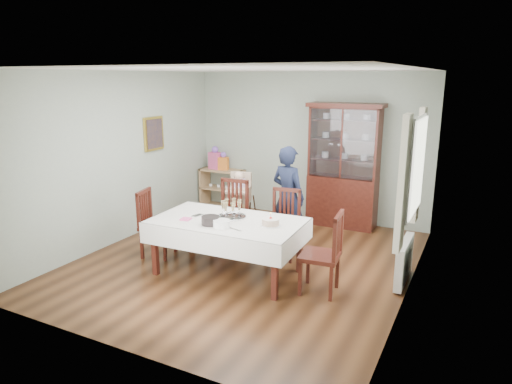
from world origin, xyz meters
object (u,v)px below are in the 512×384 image
Objects in this scene: dining_table at (228,247)px; china_cabinet at (344,164)px; woman at (288,197)px; chair_end_left at (157,236)px; high_chair at (239,209)px; sideboard at (222,188)px; chair_end_right at (321,269)px; gift_bag_pink at (215,159)px; champagne_tray at (232,212)px; chair_far_right at (283,237)px; gift_bag_orange at (223,162)px; chair_far_left at (230,229)px; birthday_cake at (271,222)px.

dining_table is 0.94× the size of china_cabinet.
dining_table is at bearing 92.68° from woman.
chair_end_left is 1.56m from high_chair.
dining_table is at bearing -79.49° from high_chair.
chair_end_right reaches higher than sideboard.
high_chair is (-1.97, 1.48, 0.11)m from chair_end_right.
gift_bag_pink is (-1.21, 1.21, 0.58)m from high_chair.
chair_end_right is 2.25× the size of gift_bag_pink.
high_chair is at bearing 115.20° from champagne_tray.
china_cabinet is 1.48m from woman.
champagne_tray reaches higher than sideboard.
gift_bag_pink is at bearing 125.71° from champagne_tray.
gift_bag_pink is (-2.29, 1.83, 0.71)m from chair_far_right.
chair_end_right reaches higher than champagne_tray.
woman is (1.57, 1.28, 0.50)m from chair_end_left.
chair_far_right is at bearing -43.20° from high_chair.
high_chair is 3.01× the size of gift_bag_orange.
chair_end_left is (0.46, -2.66, -0.10)m from sideboard.
gift_bag_orange is at bearing 121.69° from dining_table.
chair_end_right is at bearing -50.75° from chair_far_right.
birthday_cake is (1.05, -0.75, 0.49)m from chair_far_left.
birthday_cake is at bearing -7.70° from champagne_tray.
dining_table is 1.66m from high_chair.
china_cabinet reaches higher than chair_far_left.
woman is 1.48× the size of high_chair.
gift_bag_orange is at bearing 117.21° from high_chair.
china_cabinet is at bearing 73.38° from champagne_tray.
chair_far_left is at bearing -56.39° from sideboard.
sideboard is (-2.50, 0.02, -0.72)m from china_cabinet.
chair_far_left is 4.16× the size of birthday_cake.
woman is at bearing -22.10° from high_chair.
china_cabinet reaches higher than sideboard.
chair_far_left is 2.75× the size of champagne_tray.
chair_end_right is (1.74, -0.76, -0.01)m from chair_far_left.
champagne_tray is at bearing -60.36° from chair_far_left.
sideboard is at bearing 123.37° from champagne_tray.
high_chair is at bearing 104.46° from chair_far_left.
sideboard is 0.90× the size of chair_end_left.
high_chair is 1.81m from gift_bag_pink.
china_cabinet is at bearing -174.31° from chair_end_right.
chair_far_left is 0.67× the size of woman.
gift_bag_pink is at bearing 124.52° from dining_table.
chair_far_right is 2.80× the size of gift_bag_orange.
sideboard is 0.90× the size of chair_far_right.
china_cabinet is 2.18× the size of chair_end_left.
birthday_cake is 3.66m from gift_bag_pink.
chair_far_right is (2.15, -1.85, -0.10)m from sideboard.
sideboard is at bearing 122.23° from dining_table.
woman is at bearing -109.26° from china_cabinet.
champagne_tray is at bearing -125.87° from chair_far_right.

